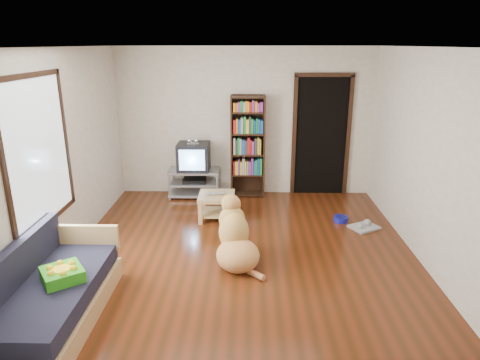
{
  "coord_description": "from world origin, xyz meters",
  "views": [
    {
      "loc": [
        0.07,
        -5.0,
        2.64
      ],
      "look_at": [
        -0.04,
        0.42,
        0.9
      ],
      "focal_mm": 32.0,
      "sensor_mm": 36.0,
      "label": 1
    }
  ],
  "objects_px": {
    "tv_stand": "(195,182)",
    "crt_tv": "(194,156)",
    "green_cushion": "(62,274)",
    "dog_bowl": "(341,219)",
    "sofa": "(51,296)",
    "laptop": "(216,194)",
    "grey_rag": "(364,227)",
    "dog": "(235,239)",
    "coffee_table": "(217,202)",
    "bookshelf": "(248,141)"
  },
  "relations": [
    {
      "from": "bookshelf",
      "to": "coffee_table",
      "type": "relative_size",
      "value": 3.27
    },
    {
      "from": "laptop",
      "to": "grey_rag",
      "type": "distance_m",
      "value": 2.29
    },
    {
      "from": "coffee_table",
      "to": "grey_rag",
      "type": "bearing_deg",
      "value": -8.45
    },
    {
      "from": "green_cushion",
      "to": "tv_stand",
      "type": "relative_size",
      "value": 0.4
    },
    {
      "from": "bookshelf",
      "to": "sofa",
      "type": "xyz_separation_m",
      "value": [
        -1.92,
        -3.72,
        -0.74
      ]
    },
    {
      "from": "sofa",
      "to": "coffee_table",
      "type": "bearing_deg",
      "value": 61.05
    },
    {
      "from": "sofa",
      "to": "dog",
      "type": "xyz_separation_m",
      "value": [
        1.78,
        1.22,
        0.05
      ]
    },
    {
      "from": "grey_rag",
      "to": "crt_tv",
      "type": "height_order",
      "value": "crt_tv"
    },
    {
      "from": "laptop",
      "to": "coffee_table",
      "type": "bearing_deg",
      "value": 78.68
    },
    {
      "from": "laptop",
      "to": "sofa",
      "type": "xyz_separation_m",
      "value": [
        -1.45,
        -2.59,
        -0.15
      ]
    },
    {
      "from": "dog",
      "to": "green_cushion",
      "type": "bearing_deg",
      "value": -144.69
    },
    {
      "from": "green_cushion",
      "to": "sofa",
      "type": "height_order",
      "value": "sofa"
    },
    {
      "from": "tv_stand",
      "to": "coffee_table",
      "type": "xyz_separation_m",
      "value": [
        0.47,
        -1.02,
        0.01
      ]
    },
    {
      "from": "green_cushion",
      "to": "grey_rag",
      "type": "relative_size",
      "value": 0.9
    },
    {
      "from": "tv_stand",
      "to": "sofa",
      "type": "bearing_deg",
      "value": -105.02
    },
    {
      "from": "coffee_table",
      "to": "laptop",
      "type": "bearing_deg",
      "value": -90.0
    },
    {
      "from": "green_cushion",
      "to": "bookshelf",
      "type": "relative_size",
      "value": 0.2
    },
    {
      "from": "crt_tv",
      "to": "bookshelf",
      "type": "xyz_separation_m",
      "value": [
        0.95,
        0.07,
        0.26
      ]
    },
    {
      "from": "green_cushion",
      "to": "dog_bowl",
      "type": "bearing_deg",
      "value": 1.42
    },
    {
      "from": "tv_stand",
      "to": "dog",
      "type": "height_order",
      "value": "dog"
    },
    {
      "from": "green_cushion",
      "to": "sofa",
      "type": "xyz_separation_m",
      "value": [
        -0.12,
        -0.04,
        -0.22
      ]
    },
    {
      "from": "dog_bowl",
      "to": "grey_rag",
      "type": "height_order",
      "value": "dog_bowl"
    },
    {
      "from": "grey_rag",
      "to": "sofa",
      "type": "height_order",
      "value": "sofa"
    },
    {
      "from": "laptop",
      "to": "crt_tv",
      "type": "height_order",
      "value": "crt_tv"
    },
    {
      "from": "crt_tv",
      "to": "sofa",
      "type": "bearing_deg",
      "value": -104.93
    },
    {
      "from": "laptop",
      "to": "tv_stand",
      "type": "relative_size",
      "value": 0.32
    },
    {
      "from": "bookshelf",
      "to": "coffee_table",
      "type": "bearing_deg",
      "value": -113.29
    },
    {
      "from": "laptop",
      "to": "grey_rag",
      "type": "xyz_separation_m",
      "value": [
        2.23,
        -0.3,
        -0.4
      ]
    },
    {
      "from": "crt_tv",
      "to": "tv_stand",
      "type": "bearing_deg",
      "value": -90.0
    },
    {
      "from": "crt_tv",
      "to": "coffee_table",
      "type": "bearing_deg",
      "value": -65.52
    },
    {
      "from": "grey_rag",
      "to": "crt_tv",
      "type": "relative_size",
      "value": 0.69
    },
    {
      "from": "grey_rag",
      "to": "crt_tv",
      "type": "xyz_separation_m",
      "value": [
        -2.7,
        1.37,
        0.73
      ]
    },
    {
      "from": "dog_bowl",
      "to": "grey_rag",
      "type": "xyz_separation_m",
      "value": [
        0.3,
        -0.25,
        -0.03
      ]
    },
    {
      "from": "dog_bowl",
      "to": "coffee_table",
      "type": "relative_size",
      "value": 0.4
    },
    {
      "from": "green_cushion",
      "to": "bookshelf",
      "type": "xyz_separation_m",
      "value": [
        1.8,
        3.68,
        0.52
      ]
    },
    {
      "from": "green_cushion",
      "to": "laptop",
      "type": "xyz_separation_m",
      "value": [
        1.32,
        2.54,
        -0.07
      ]
    },
    {
      "from": "coffee_table",
      "to": "dog",
      "type": "bearing_deg",
      "value": -76.52
    },
    {
      "from": "coffee_table",
      "to": "green_cushion",
      "type": "bearing_deg",
      "value": -117.2
    },
    {
      "from": "dog_bowl",
      "to": "tv_stand",
      "type": "distance_m",
      "value": 2.65
    },
    {
      "from": "tv_stand",
      "to": "crt_tv",
      "type": "distance_m",
      "value": 0.47
    },
    {
      "from": "sofa",
      "to": "dog",
      "type": "distance_m",
      "value": 2.16
    },
    {
      "from": "tv_stand",
      "to": "laptop",
      "type": "bearing_deg",
      "value": -65.69
    },
    {
      "from": "green_cushion",
      "to": "bookshelf",
      "type": "height_order",
      "value": "bookshelf"
    },
    {
      "from": "coffee_table",
      "to": "dog_bowl",
      "type": "bearing_deg",
      "value": -2.42
    },
    {
      "from": "dog_bowl",
      "to": "coffee_table",
      "type": "height_order",
      "value": "coffee_table"
    },
    {
      "from": "crt_tv",
      "to": "coffee_table",
      "type": "distance_m",
      "value": 1.23
    },
    {
      "from": "dog",
      "to": "dog_bowl",
      "type": "bearing_deg",
      "value": 39.53
    },
    {
      "from": "tv_stand",
      "to": "coffee_table",
      "type": "distance_m",
      "value": 1.12
    },
    {
      "from": "tv_stand",
      "to": "coffee_table",
      "type": "bearing_deg",
      "value": -65.06
    },
    {
      "from": "sofa",
      "to": "dog",
      "type": "bearing_deg",
      "value": 34.31
    }
  ]
}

